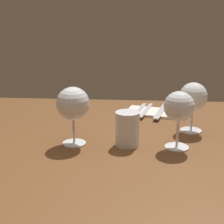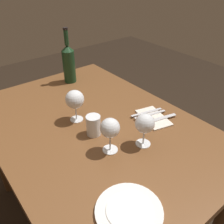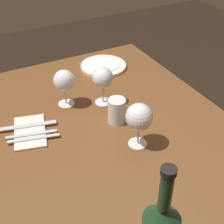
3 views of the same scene
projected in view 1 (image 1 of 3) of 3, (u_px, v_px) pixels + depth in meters
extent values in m
cube|color=brown|center=(105.00, 145.00, 1.00)|extent=(1.30, 0.90, 0.04)
cylinder|color=white|center=(177.00, 147.00, 0.93)|extent=(0.07, 0.07, 0.00)
cylinder|color=white|center=(177.00, 133.00, 0.92)|extent=(0.01, 0.01, 0.08)
sphere|color=white|center=(179.00, 106.00, 0.90)|extent=(0.08, 0.08, 0.08)
cylinder|color=maroon|center=(179.00, 109.00, 0.90)|extent=(0.06, 0.06, 0.02)
cylinder|color=white|center=(74.00, 143.00, 0.96)|extent=(0.07, 0.07, 0.00)
cylinder|color=white|center=(74.00, 130.00, 0.95)|extent=(0.01, 0.01, 0.08)
sphere|color=white|center=(73.00, 103.00, 0.92)|extent=(0.09, 0.09, 0.09)
cylinder|color=maroon|center=(73.00, 106.00, 0.93)|extent=(0.07, 0.07, 0.02)
cylinder|color=white|center=(191.00, 131.00, 1.06)|extent=(0.07, 0.07, 0.00)
cylinder|color=white|center=(192.00, 119.00, 1.05)|extent=(0.01, 0.01, 0.07)
sphere|color=white|center=(193.00, 96.00, 1.03)|extent=(0.08, 0.08, 0.08)
cylinder|color=maroon|center=(193.00, 98.00, 1.03)|extent=(0.07, 0.07, 0.02)
cylinder|color=white|center=(127.00, 129.00, 0.94)|extent=(0.07, 0.07, 0.10)
cylinder|color=silver|center=(127.00, 137.00, 0.94)|extent=(0.06, 0.06, 0.04)
cube|color=silver|center=(153.00, 112.00, 1.24)|extent=(0.21, 0.15, 0.01)
cube|color=silver|center=(146.00, 110.00, 1.24)|extent=(0.06, 0.18, 0.00)
cube|color=silver|center=(139.00, 110.00, 1.24)|extent=(0.06, 0.18, 0.00)
cube|color=silver|center=(161.00, 111.00, 1.24)|extent=(0.07, 0.21, 0.00)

